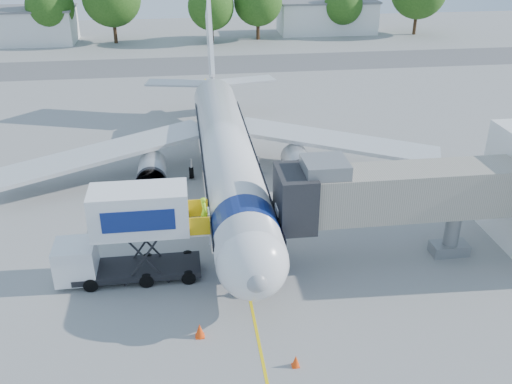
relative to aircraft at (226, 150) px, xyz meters
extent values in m
plane|color=gray|center=(0.00, -4.12, -2.95)|extent=(160.00, 160.00, 0.00)
cube|color=yellow|center=(0.00, -4.12, -2.94)|extent=(0.15, 70.00, 0.01)
cube|color=#59595B|center=(0.00, 37.88, -2.94)|extent=(120.00, 10.00, 0.01)
cylinder|color=silver|center=(0.00, -1.12, 0.05)|extent=(3.70, 28.00, 3.70)
sphere|color=silver|center=(0.00, -15.12, 0.05)|extent=(3.70, 3.70, 3.70)
sphere|color=gray|center=(0.00, -16.67, 0.05)|extent=(1.10, 1.10, 1.10)
cone|color=silver|center=(0.00, 15.88, 0.05)|extent=(3.70, 6.00, 3.70)
cube|color=silver|center=(0.00, 16.88, 4.25)|extent=(0.35, 7.26, 8.29)
cube|color=silver|center=(9.00, 2.38, -0.65)|extent=(16.17, 9.32, 1.42)
cube|color=silver|center=(-9.00, 2.38, -0.65)|extent=(16.17, 9.32, 1.42)
cylinder|color=#999BA0|center=(5.50, 0.38, -1.65)|extent=(2.10, 3.60, 2.10)
cylinder|color=#999BA0|center=(-5.50, 0.38, -1.65)|extent=(2.10, 3.60, 2.10)
cube|color=black|center=(0.00, -15.42, 0.50)|extent=(2.60, 1.39, 0.81)
cylinder|color=navy|center=(0.00, -12.12, 0.05)|extent=(3.73, 2.00, 3.73)
cylinder|color=silver|center=(0.00, -13.62, -2.20)|extent=(0.16, 0.16, 1.50)
cylinder|color=black|center=(0.00, -13.62, -2.63)|extent=(0.25, 0.64, 0.64)
cylinder|color=black|center=(2.60, 1.88, -2.50)|extent=(0.35, 0.90, 0.90)
cylinder|color=black|center=(-2.60, 1.88, -2.50)|extent=(0.35, 0.90, 0.90)
cube|color=#A1988A|center=(9.00, -11.12, 1.45)|extent=(13.60, 2.60, 2.80)
cube|color=black|center=(2.90, -11.12, 1.45)|extent=(2.00, 3.20, 3.20)
cube|color=slate|center=(4.50, -11.12, 3.25)|extent=(2.40, 2.40, 0.80)
cylinder|color=slate|center=(12.50, -11.12, -1.45)|extent=(0.90, 0.90, 3.00)
cube|color=slate|center=(12.50, -11.12, -2.60)|extent=(2.20, 1.20, 0.70)
cylinder|color=black|center=(11.60, -11.12, -2.60)|extent=(0.30, 0.70, 0.70)
cylinder|color=black|center=(13.40, -11.12, -2.60)|extent=(0.30, 0.70, 0.70)
cube|color=black|center=(-6.00, -11.12, -2.40)|extent=(7.00, 2.30, 0.35)
cube|color=white|center=(-9.30, -11.12, -1.60)|extent=(2.20, 2.20, 2.10)
cube|color=black|center=(-9.30, -11.12, -1.15)|extent=(1.90, 2.10, 0.70)
cube|color=white|center=(-5.60, -11.12, 1.30)|extent=(5.20, 2.40, 2.50)
cube|color=navy|center=(-5.60, -12.34, 1.30)|extent=(3.80, 0.04, 1.20)
cube|color=silver|center=(-2.45, -11.12, 0.10)|extent=(1.10, 2.20, 0.10)
cube|color=#E7B00C|center=(-2.45, -12.17, 0.65)|extent=(1.10, 0.06, 1.10)
cube|color=#E7B00C|center=(-2.45, -10.07, 0.65)|extent=(1.10, 0.06, 1.10)
cylinder|color=black|center=(-3.20, -12.17, -2.55)|extent=(0.80, 0.25, 0.80)
cylinder|color=black|center=(-3.20, -10.07, -2.55)|extent=(0.80, 0.25, 0.80)
cylinder|color=black|center=(-8.50, -12.17, -2.55)|extent=(0.80, 0.25, 0.80)
cylinder|color=black|center=(-8.50, -10.07, -2.55)|extent=(0.80, 0.25, 0.80)
imported|color=#A7F219|center=(-2.13, -11.12, 1.00)|extent=(0.53, 0.69, 1.69)
cone|color=#FF440D|center=(1.45, -19.27, -2.64)|extent=(0.38, 0.38, 0.61)
cube|color=#FF440D|center=(1.45, -19.27, -2.93)|extent=(0.35, 0.35, 0.03)
cone|color=#FF440D|center=(-2.79, -16.67, -2.57)|extent=(0.48, 0.48, 0.76)
cube|color=#FF440D|center=(-2.79, -16.67, -2.93)|extent=(0.44, 0.44, 0.04)
cube|color=silver|center=(-28.00, 55.88, -0.45)|extent=(18.00, 8.00, 5.00)
cube|color=slate|center=(-28.00, 55.88, 2.20)|extent=(18.40, 8.40, 0.30)
cube|color=silver|center=(22.00, 57.88, -0.45)|extent=(16.00, 7.00, 5.00)
cube|color=slate|center=(22.00, 57.88, 2.20)|extent=(16.40, 7.40, 0.30)
cylinder|color=#382314|center=(-22.01, 54.43, -1.32)|extent=(0.56, 0.56, 3.25)
sphere|color=#1F4913|center=(-22.01, 54.43, 2.65)|extent=(7.23, 7.23, 7.23)
cylinder|color=#382314|center=(-12.72, 53.99, -0.95)|extent=(0.56, 0.56, 4.00)
cylinder|color=#382314|center=(2.22, 52.05, -1.36)|extent=(0.56, 0.56, 3.18)
sphere|color=#1F4913|center=(2.22, 52.05, 2.53)|extent=(7.07, 7.07, 7.07)
cylinder|color=#382314|center=(9.72, 53.76, -1.23)|extent=(0.56, 0.56, 3.43)
sphere|color=#1F4913|center=(9.72, 53.76, 2.96)|extent=(7.62, 7.62, 7.62)
cylinder|color=#382314|center=(23.94, 55.13, -1.54)|extent=(0.56, 0.56, 2.82)
sphere|color=#1F4913|center=(23.94, 55.13, 1.91)|extent=(6.26, 6.26, 6.26)
cylinder|color=#382314|center=(36.25, 54.44, -0.92)|extent=(0.56, 0.56, 4.06)
camera|label=1|loc=(-2.97, -38.65, 15.74)|focal=40.00mm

